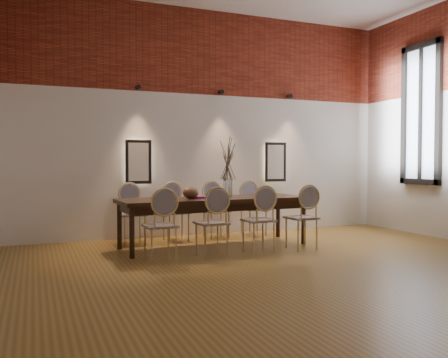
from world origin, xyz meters
name	(u,v)px	position (x,y,z in m)	size (l,w,h in m)	color
floor	(317,278)	(0.00, 0.00, -0.01)	(7.00, 7.00, 0.02)	olive
wall_back	(208,123)	(0.00, 3.55, 2.00)	(7.00, 0.10, 4.00)	silver
brick_band_back	(210,52)	(0.00, 3.48, 3.25)	(7.00, 0.02, 1.50)	maroon
niche_left	(138,162)	(-1.30, 3.45, 1.30)	(0.36, 0.06, 0.66)	#FFEAC6
niche_right	(275,162)	(1.30, 3.45, 1.30)	(0.36, 0.06, 0.66)	#FFEAC6
spot_fixture_left	(138,87)	(-1.30, 3.42, 2.55)	(0.08, 0.08, 0.10)	black
spot_fixture_mid	(221,92)	(0.20, 3.42, 2.55)	(0.08, 0.08, 0.10)	black
spot_fixture_right	(290,96)	(1.60, 3.42, 2.55)	(0.08, 0.08, 0.10)	black
window_glass	(422,114)	(3.46, 2.00, 2.15)	(0.02, 0.78, 2.38)	silver
window_frame	(421,114)	(3.44, 2.00, 2.15)	(0.08, 0.90, 2.50)	black
window_mullion	(421,114)	(3.44, 2.00, 2.15)	(0.06, 0.06, 2.40)	black
dining_table	(214,222)	(-0.37, 2.27, 0.38)	(2.91, 0.93, 0.75)	black
chair_near_a	(160,226)	(-1.43, 1.48, 0.47)	(0.44, 0.44, 0.94)	tan
chair_near_b	(212,223)	(-0.70, 1.51, 0.47)	(0.44, 0.44, 0.94)	tan
chair_near_c	(259,220)	(0.03, 1.54, 0.47)	(0.44, 0.44, 0.94)	tan
chair_near_d	(301,218)	(0.75, 1.58, 0.47)	(0.44, 0.44, 0.94)	tan
chair_far_a	(132,214)	(-1.50, 2.97, 0.47)	(0.44, 0.44, 0.94)	tan
chair_far_b	(176,212)	(-0.77, 3.00, 0.47)	(0.44, 0.44, 0.94)	tan
chair_far_c	(216,210)	(-0.04, 3.04, 0.47)	(0.44, 0.44, 0.94)	tan
chair_far_d	(254,209)	(0.68, 3.07, 0.47)	(0.44, 0.44, 0.94)	tan
vase	(228,188)	(-0.14, 2.28, 0.90)	(0.14, 0.14, 0.30)	silver
dried_branches	(228,159)	(-0.14, 2.28, 1.35)	(0.50, 0.50, 0.70)	#45382C
bowl	(191,193)	(-0.77, 2.21, 0.84)	(0.24, 0.24, 0.18)	brown
book	(199,197)	(-0.63, 2.25, 0.77)	(0.26, 0.18, 0.03)	#91116D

